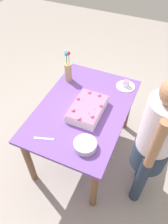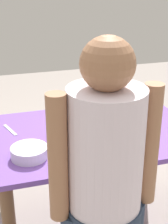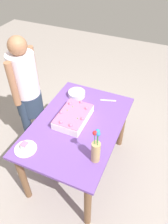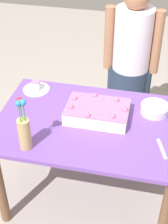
# 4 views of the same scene
# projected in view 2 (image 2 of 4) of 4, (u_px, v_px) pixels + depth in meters

# --- Properties ---
(dining_table) EXTENTS (1.28, 0.87, 0.76)m
(dining_table) POSITION_uv_depth(u_px,v_px,m) (92.00, 150.00, 2.18)
(dining_table) COLOR #7048A2
(dining_table) RESTS_ON ground_plane
(sheet_cake) EXTENTS (0.42, 0.29, 0.12)m
(sheet_cake) POSITION_uv_depth(u_px,v_px,m) (90.00, 129.00, 2.05)
(sheet_cake) COLOR white
(sheet_cake) RESTS_ON dining_table
(cake_knife) EXTENTS (0.07, 0.18, 0.00)m
(cake_knife) POSITION_uv_depth(u_px,v_px,m) (10.00, 130.00, 2.15)
(cake_knife) COLOR silver
(cake_knife) RESTS_ON dining_table
(flower_vase) EXTENTS (0.08, 0.08, 0.36)m
(flower_vase) POSITION_uv_depth(u_px,v_px,m) (123.00, 89.00, 2.46)
(flower_vase) COLOR tan
(flower_vase) RESTS_ON dining_table
(fruit_bowl) EXTENTS (0.20, 0.20, 0.06)m
(fruit_bowl) POSITION_uv_depth(u_px,v_px,m) (29.00, 152.00, 1.83)
(fruit_bowl) COLOR silver
(fruit_bowl) RESTS_ON dining_table
(person_standing) EXTENTS (0.45, 0.31, 1.49)m
(person_standing) POSITION_uv_depth(u_px,v_px,m) (104.00, 192.00, 1.40)
(person_standing) COLOR #27354B
(person_standing) RESTS_ON ground_plane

